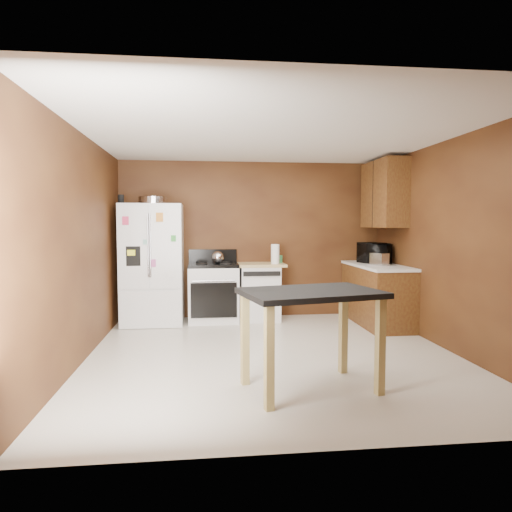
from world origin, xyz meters
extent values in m
plane|color=beige|center=(0.00, 0.00, 0.00)|extent=(4.50, 4.50, 0.00)
plane|color=white|center=(0.00, 0.00, 2.50)|extent=(4.50, 4.50, 0.00)
plane|color=#583417|center=(0.00, 2.25, 1.25)|extent=(4.20, 0.00, 4.20)
plane|color=#583417|center=(0.00, -2.25, 1.25)|extent=(4.20, 0.00, 4.20)
plane|color=#583417|center=(-2.10, 0.00, 1.25)|extent=(0.00, 4.50, 4.50)
plane|color=#583417|center=(2.10, 0.00, 1.25)|extent=(0.00, 4.50, 4.50)
cylinder|color=silver|center=(-1.53, 1.89, 1.85)|extent=(0.43, 0.43, 0.11)
cylinder|color=black|center=(-1.99, 1.82, 1.87)|extent=(0.09, 0.09, 0.13)
sphere|color=silver|center=(-0.57, 1.85, 0.99)|extent=(0.19, 0.19, 0.19)
cylinder|color=white|center=(0.31, 1.86, 1.04)|extent=(0.13, 0.13, 0.30)
cylinder|color=#3A9859|center=(0.40, 2.00, 0.95)|extent=(0.14, 0.14, 0.12)
cube|color=silver|center=(1.77, 1.29, 0.99)|extent=(0.24, 0.29, 0.18)
imported|color=black|center=(1.83, 1.66, 1.04)|extent=(0.49, 0.60, 0.29)
cube|color=white|center=(-1.55, 1.88, 0.90)|extent=(0.90, 0.75, 1.80)
cube|color=white|center=(-1.78, 1.49, 1.18)|extent=(0.43, 0.02, 1.20)
cube|color=white|center=(-1.32, 1.49, 1.18)|extent=(0.43, 0.02, 1.20)
cube|color=white|center=(-1.55, 1.49, 0.28)|extent=(0.88, 0.02, 0.54)
cube|color=black|center=(-1.78, 1.48, 1.05)|extent=(0.20, 0.01, 0.28)
cylinder|color=silver|center=(-1.56, 1.46, 1.20)|extent=(0.02, 0.02, 0.90)
cylinder|color=silver|center=(-1.54, 1.46, 1.20)|extent=(0.02, 0.02, 0.90)
cube|color=#E23564|center=(-1.87, 1.46, 1.55)|extent=(0.09, 0.00, 0.12)
cube|color=orange|center=(-1.40, 1.46, 1.60)|extent=(0.10, 0.00, 0.13)
cube|color=green|center=(-1.21, 1.46, 1.30)|extent=(0.07, 0.00, 0.09)
cube|color=#FCFE2A|center=(-1.80, 1.46, 1.10)|extent=(0.11, 0.00, 0.08)
cube|color=#C5579E|center=(-1.50, 1.46, 0.95)|extent=(0.08, 0.00, 0.11)
cube|color=white|center=(-1.25, 1.46, 0.80)|extent=(0.09, 0.00, 0.10)
cube|color=#86C9B8|center=(-1.60, 1.46, 1.25)|extent=(0.07, 0.00, 0.07)
cube|color=white|center=(-0.64, 1.93, 0.42)|extent=(0.76, 0.65, 0.85)
cube|color=black|center=(-0.64, 1.93, 0.88)|extent=(0.76, 0.65, 0.05)
cube|color=black|center=(-0.64, 2.21, 1.00)|extent=(0.76, 0.06, 0.20)
cube|color=black|center=(-0.64, 1.59, 0.38)|extent=(0.68, 0.02, 0.52)
cylinder|color=silver|center=(-0.64, 1.58, 0.67)|extent=(0.62, 0.02, 0.02)
cylinder|color=black|center=(-0.82, 2.08, 0.91)|extent=(0.17, 0.17, 0.02)
cylinder|color=black|center=(-0.46, 2.08, 0.91)|extent=(0.17, 0.17, 0.02)
cylinder|color=black|center=(-0.82, 1.77, 0.91)|extent=(0.17, 0.17, 0.02)
cylinder|color=black|center=(-0.46, 1.77, 0.91)|extent=(0.17, 0.17, 0.02)
cube|color=white|center=(0.08, 1.95, 0.42)|extent=(0.60, 0.60, 0.85)
cube|color=black|center=(0.08, 1.64, 0.76)|extent=(0.56, 0.02, 0.07)
cube|color=tan|center=(0.08, 1.95, 0.87)|extent=(0.78, 0.62, 0.04)
cube|color=brown|center=(1.80, 1.45, 0.43)|extent=(0.60, 1.55, 0.86)
cube|color=white|center=(1.80, 1.45, 0.88)|extent=(0.63, 1.58, 0.04)
cube|color=brown|center=(1.93, 1.55, 1.95)|extent=(0.35, 1.05, 1.00)
cube|color=black|center=(1.75, 1.55, 1.95)|extent=(0.01, 0.01, 1.00)
cube|color=black|center=(0.17, -1.12, 0.88)|extent=(1.34, 1.04, 0.05)
cube|color=#A38E4F|center=(-0.41, -0.92, 0.43)|extent=(0.08, 0.08, 0.86)
cube|color=#A38E4F|center=(0.61, -0.70, 0.43)|extent=(0.08, 0.08, 0.86)
cube|color=#A38E4F|center=(-0.27, -1.55, 0.43)|extent=(0.08, 0.08, 0.86)
cube|color=#A38E4F|center=(0.75, -1.32, 0.43)|extent=(0.08, 0.08, 0.86)
camera|label=1|loc=(-0.78, -5.10, 1.50)|focal=32.00mm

